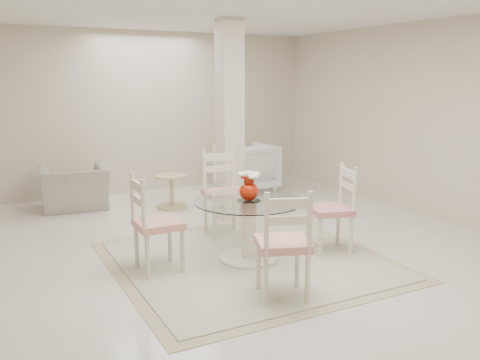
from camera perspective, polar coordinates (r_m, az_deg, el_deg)
name	(u,v)px	position (r m, az deg, el deg)	size (l,w,h in m)	color
ground	(241,249)	(5.88, 0.14, -7.72)	(7.00, 7.00, 0.00)	silver
room_shell	(241,84)	(5.56, 0.14, 10.68)	(6.02, 7.02, 2.71)	beige
column	(230,121)	(6.97, -1.16, 6.66)	(0.30, 0.30, 2.70)	beige
area_rug	(249,260)	(5.50, 0.97, -9.00)	(2.78, 2.78, 0.02)	tan
dining_table	(249,230)	(5.40, 0.98, -5.69)	(1.16, 1.16, 0.67)	beige
red_vase	(249,185)	(5.27, 1.05, -0.61)	(0.24, 0.22, 0.31)	#AD1905
dining_chair_east	(336,202)	(5.72, 10.78, -2.47)	(0.54, 0.54, 1.09)	beige
dining_chair_north	(222,186)	(6.28, -1.98, -0.65)	(0.52, 0.52, 1.17)	beige
dining_chair_west	(151,217)	(5.10, -9.94, -4.08)	(0.45, 0.44, 1.10)	beige
dining_chair_south	(285,237)	(4.40, 5.02, -6.36)	(0.57, 0.57, 1.11)	#F0E4C5
recliner_taupe	(74,188)	(7.96, -18.10, -0.84)	(0.97, 0.85, 0.63)	#A29A86
armchair_white	(246,167)	(8.75, 0.72, 1.41)	(0.87, 0.90, 0.82)	white
side_table	(172,193)	(7.70, -7.66, -1.42)	(0.48, 0.48, 0.50)	tan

